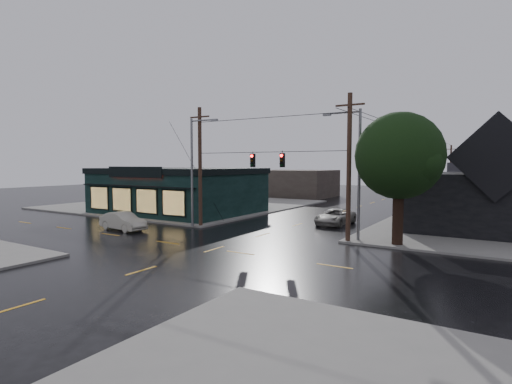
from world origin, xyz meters
The scene contains 17 objects.
ground_plane centered at (0.00, 0.00, 0.00)m, with size 160.00×160.00×0.00m, color black.
sidewalk_nw centered at (-20.00, 20.00, 0.07)m, with size 28.00×28.00×0.15m, color gray.
pizza_shop centered at (-15.00, 12.94, 2.56)m, with size 16.30×12.34×4.90m.
ne_building centered at (15.00, 17.00, 4.47)m, with size 12.60×11.60×8.75m.
corner_tree centered at (9.67, 7.00, 5.88)m, with size 5.64×5.64×8.59m.
utility_pole_nw centered at (-6.50, 6.50, 0.00)m, with size 2.00×0.32×10.15m, color #342317, non-canonical shape.
utility_pole_ne centered at (6.50, 6.50, 0.00)m, with size 2.00×0.32×10.15m, color #342317, non-canonical shape.
utility_pole_far_a centered at (6.50, 28.00, 0.00)m, with size 2.00×0.32×9.65m, color #342317, non-canonical shape.
utility_pole_far_b centered at (6.50, 48.00, 0.00)m, with size 2.00×0.32×9.15m, color #342317, non-canonical shape.
utility_pole_far_c centered at (6.50, 68.00, 0.00)m, with size 2.00×0.32×9.15m, color #342317, non-canonical shape.
span_signal_assembly centered at (0.10, 6.50, 5.70)m, with size 13.00×0.48×1.23m.
streetlight_nw centered at (-6.80, 5.80, 0.00)m, with size 5.40×0.30×9.15m, color slate, non-canonical shape.
streetlight_ne centered at (7.00, 7.20, 0.00)m, with size 5.40×0.30×9.15m, color slate, non-canonical shape.
bg_building_west centered at (-14.00, 40.00, 2.20)m, with size 12.00×10.00×4.40m, color #372C28.
bg_building_east centered at (16.00, 45.00, 2.80)m, with size 14.00×12.00×5.60m, color #27272C.
sedan_cream centered at (-10.81, 1.88, 0.74)m, with size 1.56×4.47×1.47m, color #B5B29F.
suv_silver centered at (2.82, 13.90, 0.70)m, with size 2.32×5.04×1.40m, color gray.
Camera 1 is at (15.39, -19.81, 5.38)m, focal length 28.00 mm.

